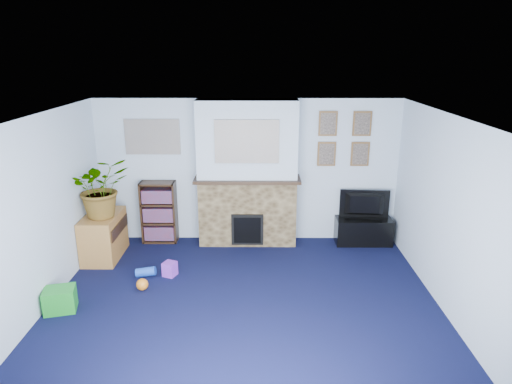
{
  "coord_description": "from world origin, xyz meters",
  "views": [
    {
      "loc": [
        0.18,
        -5.11,
        3.13
      ],
      "look_at": [
        0.15,
        0.92,
        1.25
      ],
      "focal_mm": 32.0,
      "sensor_mm": 36.0,
      "label": 1
    }
  ],
  "objects_px": {
    "bookshelf": "(159,213)",
    "sideboard": "(104,236)",
    "tv_stand": "(363,231)",
    "television": "(365,205)"
  },
  "relations": [
    {
      "from": "tv_stand",
      "to": "bookshelf",
      "type": "xyz_separation_m",
      "value": [
        -3.44,
        0.08,
        0.28
      ]
    },
    {
      "from": "bookshelf",
      "to": "sideboard",
      "type": "relative_size",
      "value": 1.17
    },
    {
      "from": "bookshelf",
      "to": "tv_stand",
      "type": "bearing_deg",
      "value": -1.27
    },
    {
      "from": "television",
      "to": "bookshelf",
      "type": "xyz_separation_m",
      "value": [
        -3.44,
        0.06,
        -0.17
      ]
    },
    {
      "from": "bookshelf",
      "to": "sideboard",
      "type": "xyz_separation_m",
      "value": [
        -0.75,
        -0.63,
        -0.15
      ]
    },
    {
      "from": "television",
      "to": "sideboard",
      "type": "distance_m",
      "value": 4.24
    },
    {
      "from": "television",
      "to": "sideboard",
      "type": "relative_size",
      "value": 0.91
    },
    {
      "from": "tv_stand",
      "to": "television",
      "type": "relative_size",
      "value": 1.13
    },
    {
      "from": "television",
      "to": "bookshelf",
      "type": "distance_m",
      "value": 3.45
    },
    {
      "from": "tv_stand",
      "to": "television",
      "type": "xyz_separation_m",
      "value": [
        0.0,
        0.02,
        0.45
      ]
    }
  ]
}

